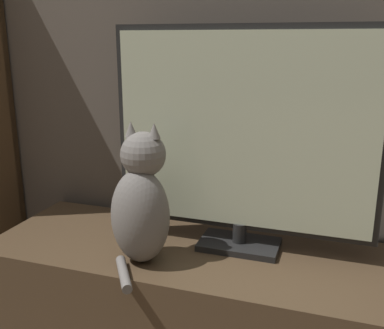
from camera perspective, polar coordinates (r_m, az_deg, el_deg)
The scene contains 3 objects.
tv_stand at distance 1.58m, azimuth -0.28°, elevation -18.31°, with size 1.30×0.48×0.47m.
tv at distance 1.36m, azimuth 6.47°, elevation 3.42°, with size 0.82×0.15×0.69m.
cat at distance 1.33m, azimuth -6.44°, elevation -4.89°, with size 0.18×0.29×0.42m.
Camera 1 is at (0.43, -0.30, 1.12)m, focal length 42.00 mm.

